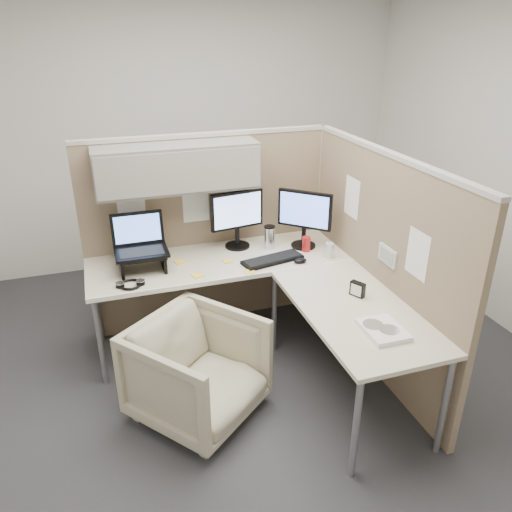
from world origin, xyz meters
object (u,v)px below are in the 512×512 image
object	(u,v)px
office_chair	(197,367)
monitor_left	(237,215)
keyboard	(272,260)
desk	(265,283)

from	to	relation	value
office_chair	monitor_left	size ratio (longest dim) A/B	1.59
monitor_left	keyboard	world-z (taller)	monitor_left
desk	keyboard	size ratio (longest dim) A/B	4.18
desk	office_chair	distance (m)	0.77
desk	office_chair	bearing A→B (deg)	-146.71
desk	monitor_left	xyz separation A→B (m)	(-0.03, 0.59, 0.32)
desk	office_chair	world-z (taller)	office_chair
office_chair	desk	bearing A→B (deg)	-5.49
office_chair	monitor_left	world-z (taller)	monitor_left
desk	keyboard	bearing A→B (deg)	58.73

